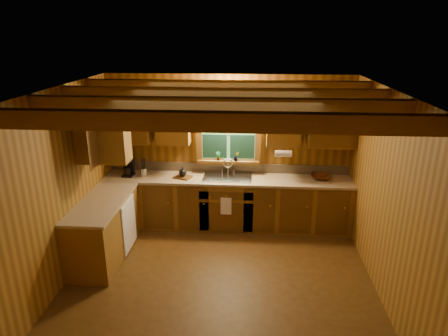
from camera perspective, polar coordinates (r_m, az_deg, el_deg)
room at (r=5.14m, az=-0.64°, el=-3.45°), size 4.20×4.20×4.20m
ceiling_beams at (r=4.81m, az=-0.69°, el=9.77°), size 4.20×2.54×0.18m
base_cabinets at (r=6.71m, az=-3.94°, el=-5.99°), size 4.20×2.22×0.86m
countertop at (r=6.53m, az=-3.90°, el=-2.39°), size 4.20×2.24×0.04m
backsplash at (r=7.01m, az=0.63°, el=0.04°), size 4.20×0.02×0.16m
dishwasher_panel at (r=6.39m, az=-13.48°, el=-7.87°), size 0.02×0.60×0.80m
upper_cabinets at (r=6.39m, az=-4.69°, el=6.11°), size 4.19×1.77×0.78m
window at (r=6.83m, az=0.64°, el=4.35°), size 1.12×0.08×1.00m
window_sill at (r=6.90m, az=0.61°, el=0.97°), size 1.06×0.14×0.04m
wall_sconce at (r=6.58m, az=0.60°, el=9.44°), size 0.45×0.21×0.17m
paper_towel_roll at (r=6.56m, az=8.51°, el=2.06°), size 0.27×0.11×0.11m
dish_towel at (r=6.60m, az=0.29°, el=-5.49°), size 0.18×0.01×0.30m
sink at (r=6.79m, az=0.48°, el=-1.73°), size 0.82×0.48×0.43m
coffee_maker at (r=7.02m, az=-13.58°, el=0.16°), size 0.18×0.22×0.31m
utensil_crock at (r=6.95m, az=-11.48°, el=-0.53°), size 0.11×0.11×0.32m
cutting_board at (r=6.79m, az=-5.92°, el=-1.30°), size 0.34×0.29×0.03m
teakettle at (r=6.77m, az=-5.94°, el=-0.66°), size 0.13×0.13×0.17m
wicker_basket at (r=6.88m, az=13.70°, el=-1.24°), size 0.36×0.36×0.08m
potted_plant_left at (r=6.87m, az=-0.85°, el=1.75°), size 0.09×0.07×0.16m
potted_plant_right at (r=6.83m, az=1.78°, el=1.71°), size 0.11×0.09×0.17m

